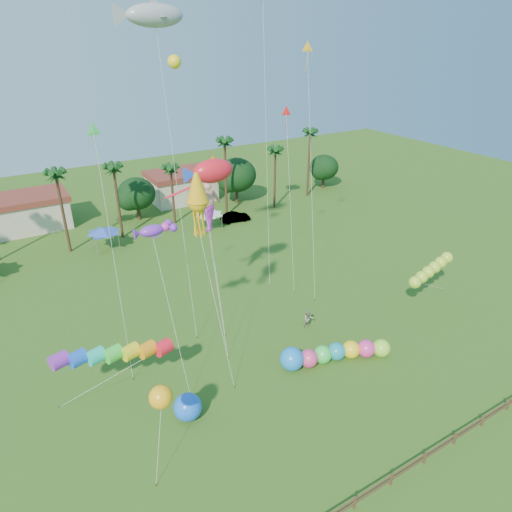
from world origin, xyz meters
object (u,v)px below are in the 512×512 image
car_b (235,217)px  caterpillar_inflatable (331,354)px  spectator_b (308,319)px  blue_ball (188,407)px

car_b → caterpillar_inflatable: (-8.44, -31.95, 0.14)m
spectator_b → caterpillar_inflatable: (-1.37, -5.00, -0.09)m
blue_ball → spectator_b: bearing=17.7°
car_b → spectator_b: bearing=174.3°
caterpillar_inflatable → blue_ball: blue_ball is taller
caterpillar_inflatable → spectator_b: bearing=92.7°
car_b → caterpillar_inflatable: caterpillar_inflatable is taller
spectator_b → blue_ball: size_ratio=0.91×
car_b → blue_ball: (-21.27, -31.48, 0.32)m
spectator_b → blue_ball: blue_ball is taller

